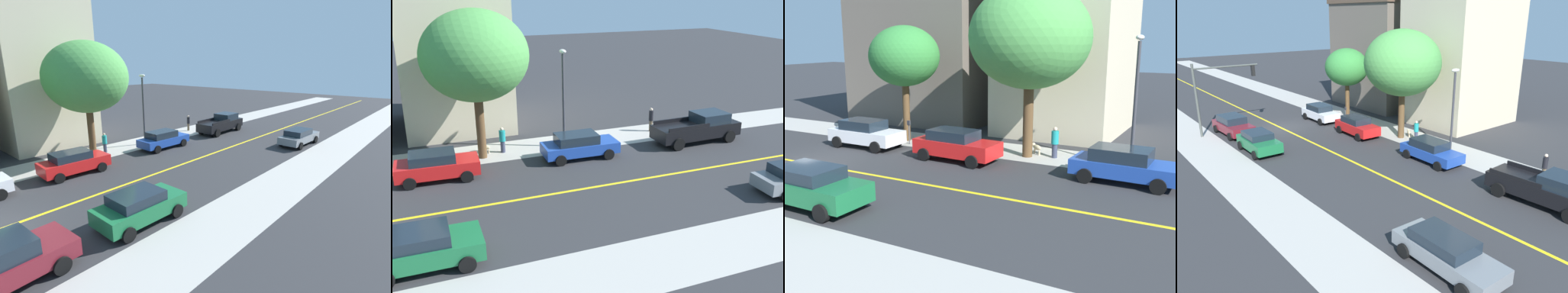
% 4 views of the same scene
% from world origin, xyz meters
% --- Properties ---
extents(ground_plane, '(140.00, 140.00, 0.00)m').
position_xyz_m(ground_plane, '(0.00, 0.00, 0.00)').
color(ground_plane, '#2D2D30').
extents(sidewalk_left, '(3.42, 126.00, 0.01)m').
position_xyz_m(sidewalk_left, '(-7.01, 0.00, 0.00)').
color(sidewalk_left, '#ADA8A0').
rests_on(sidewalk_left, ground).
extents(road_centerline_stripe, '(0.20, 126.00, 0.00)m').
position_xyz_m(road_centerline_stripe, '(0.00, 0.00, 0.00)').
color(road_centerline_stripe, yellow).
rests_on(road_centerline_stripe, ground).
extents(brick_apartment_block, '(8.72, 10.07, 11.17)m').
position_xyz_m(brick_apartment_block, '(-14.07, -2.04, 5.60)').
color(brick_apartment_block, '#665B51').
rests_on(brick_apartment_block, ground).
extents(corner_shop_building, '(8.88, 7.36, 15.59)m').
position_xyz_m(corner_shop_building, '(-14.07, 8.20, 7.81)').
color(corner_shop_building, beige).
rests_on(corner_shop_building, ground).
extents(street_tree_left_near, '(4.05, 4.05, 6.65)m').
position_xyz_m(street_tree_left_near, '(-6.55, 0.97, 4.89)').
color(street_tree_left_near, brown).
rests_on(street_tree_left_near, ground).
extents(street_tree_right_corner, '(6.00, 6.00, 8.56)m').
position_xyz_m(street_tree_right_corner, '(-6.37, 8.76, 5.99)').
color(street_tree_right_corner, brown).
rests_on(street_tree_right_corner, ground).
extents(fire_hydrant, '(0.44, 0.24, 0.74)m').
position_xyz_m(fire_hydrant, '(-6.03, -3.55, 0.36)').
color(fire_hydrant, silver).
rests_on(fire_hydrant, ground).
extents(parking_meter, '(0.12, 0.18, 1.37)m').
position_xyz_m(parking_meter, '(-5.81, 1.69, 0.90)').
color(parking_meter, '#4C4C51').
rests_on(parking_meter, ground).
extents(street_lamp, '(0.70, 0.36, 6.09)m').
position_xyz_m(street_lamp, '(-6.44, 13.91, 3.80)').
color(street_lamp, '#38383D').
rests_on(street_lamp, ground).
extents(red_sedan_left_curb, '(2.11, 4.32, 1.54)m').
position_xyz_m(red_sedan_left_curb, '(-3.96, 5.98, 0.81)').
color(red_sedan_left_curb, red).
rests_on(red_sedan_left_curb, ground).
extents(green_sedan_right_curb, '(2.12, 4.16, 1.48)m').
position_xyz_m(green_sedan_right_curb, '(4.10, 4.88, 0.79)').
color(green_sedan_right_curb, '#196638').
rests_on(green_sedan_right_curb, ground).
extents(blue_sedan_left_curb, '(2.09, 4.49, 1.49)m').
position_xyz_m(blue_sedan_left_curb, '(-4.22, 14.07, 0.78)').
color(blue_sedan_left_curb, '#1E429E').
rests_on(blue_sedan_left_curb, ground).
extents(white_sedan_left_curb, '(2.00, 4.16, 1.53)m').
position_xyz_m(white_sedan_left_curb, '(-4.06, 0.05, 0.80)').
color(white_sedan_left_curb, silver).
rests_on(white_sedan_left_curb, ground).
extents(pedestrian_teal_shirt, '(0.37, 0.37, 1.59)m').
position_xyz_m(pedestrian_teal_shirt, '(-6.80, 10.07, 0.83)').
color(pedestrian_teal_shirt, '#33384C').
rests_on(pedestrian_teal_shirt, ground).
extents(small_dog, '(0.58, 0.72, 0.57)m').
position_xyz_m(small_dog, '(-7.04, 8.99, 0.38)').
color(small_dog, '#C6B28C').
rests_on(small_dog, ground).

